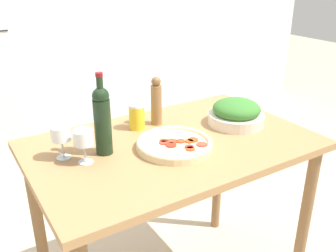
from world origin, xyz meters
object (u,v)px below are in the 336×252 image
wine_bottle (102,119)px  homemade_pizza (175,144)px  pepper_mill (156,102)px  salad_bowl (236,113)px  salt_canister (137,116)px  wine_glass_near (84,139)px  wine_glass_far (61,135)px

wine_bottle → homemade_pizza: wine_bottle is taller
pepper_mill → salad_bowl: pepper_mill is taller
pepper_mill → salt_canister: size_ratio=1.95×
wine_bottle → pepper_mill: size_ratio=1.44×
homemade_pizza → salt_canister: 0.28m
wine_glass_near → salt_canister: (0.33, 0.19, -0.04)m
wine_bottle → wine_glass_near: size_ratio=2.46×
wine_glass_near → salt_canister: bearing=30.5°
wine_bottle → salt_canister: size_ratio=2.81×
pepper_mill → wine_glass_far: bearing=-167.7°
wine_glass_near → salt_canister: 0.38m
wine_glass_far → salad_bowl: 0.83m
wine_bottle → wine_glass_far: (-0.16, 0.04, -0.05)m
pepper_mill → salt_canister: pepper_mill is taller
homemade_pizza → salt_canister: bearing=97.7°
wine_bottle → salad_bowl: wine_bottle is taller
homemade_pizza → wine_glass_far: bearing=159.2°
wine_bottle → wine_glass_near: bearing=-158.0°
salad_bowl → salt_canister: salad_bowl is taller
wine_glass_far → salt_canister: 0.41m
wine_glass_far → homemade_pizza: wine_glass_far is taller
wine_glass_near → wine_glass_far: same height
wine_glass_far → salad_bowl: size_ratio=0.51×
wine_glass_far → wine_glass_near: bearing=-53.6°
wine_bottle → pepper_mill: wine_bottle is taller
homemade_pizza → salt_canister: salt_canister is taller
wine_glass_near → salt_canister: size_ratio=1.14×
homemade_pizza → salt_canister: (-0.04, 0.27, 0.04)m
wine_glass_far → homemade_pizza: size_ratio=0.43×
pepper_mill → homemade_pizza: bearing=-104.4°
wine_glass_near → wine_glass_far: (-0.06, 0.08, -0.00)m
wine_bottle → wine_glass_far: size_ratio=2.46×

